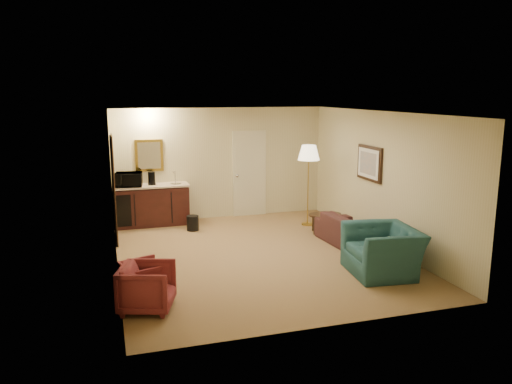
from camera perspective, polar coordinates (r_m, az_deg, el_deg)
ground at (r=9.29m, az=0.22°, el=-7.18°), size 6.00×6.00×0.00m
room_walls at (r=9.60m, az=-1.68°, el=3.95°), size 5.02×6.01×2.61m
wetbar_cabinet at (r=11.45m, az=-11.78°, el=-1.46°), size 1.64×0.58×0.92m
sofa at (r=9.78m, az=11.48°, el=-4.05°), size 0.73×2.05×0.79m
teal_armchair at (r=8.49m, az=14.31°, el=-5.65°), size 0.90×1.27×1.04m
rose_chair_near at (r=7.54m, az=-12.60°, el=-9.52°), size 0.71×0.73×0.60m
rose_chair_far at (r=7.10m, az=-12.33°, el=-10.36°), size 0.83×0.86×0.71m
coffee_table at (r=10.75m, az=7.86°, el=-3.55°), size 0.83×0.67×0.41m
floor_lamp at (r=11.18m, az=5.98°, el=0.77°), size 0.52×0.52×1.82m
waste_bin at (r=10.92m, az=-7.25°, el=-3.54°), size 0.34×0.34×0.33m
microwave at (r=11.23m, az=-14.35°, el=1.57°), size 0.60×0.39×0.38m
coffee_maker at (r=11.34m, az=-11.84°, el=1.54°), size 0.17×0.17×0.29m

